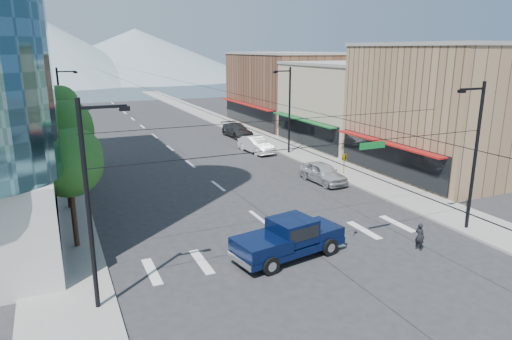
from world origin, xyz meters
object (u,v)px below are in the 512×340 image
object	(u,v)px
pickup_truck	(288,238)
parked_car_mid	(256,145)
pedestrian	(420,236)
parked_car_far	(237,130)
parked_car_near	(323,173)

from	to	relation	value
pickup_truck	parked_car_mid	xyz separation A→B (m)	(8.88, 23.79, -0.24)
parked_car_mid	pedestrian	bearing A→B (deg)	-99.70
pedestrian	pickup_truck	bearing A→B (deg)	61.29
parked_car_far	pickup_truck	bearing A→B (deg)	-110.25
pickup_truck	pedestrian	bearing A→B (deg)	-26.73
parked_car_mid	parked_car_near	bearing A→B (deg)	-93.80
parked_car_near	parked_car_mid	world-z (taller)	parked_car_mid
parked_car_far	pedestrian	bearing A→B (deg)	-98.19
pedestrian	parked_car_far	bearing A→B (deg)	-17.23
pedestrian	parked_car_mid	distance (m)	26.00
pickup_truck	pedestrian	distance (m)	7.38
pedestrian	parked_car_near	distance (m)	13.57
parked_car_far	parked_car_mid	bearing A→B (deg)	-102.16
parked_car_mid	pickup_truck	bearing A→B (deg)	-116.14
pickup_truck	parked_car_mid	world-z (taller)	pickup_truck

